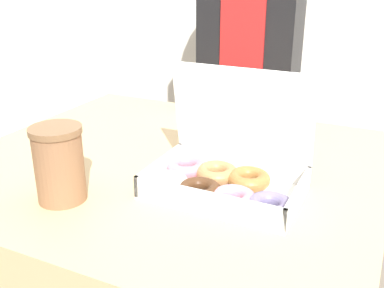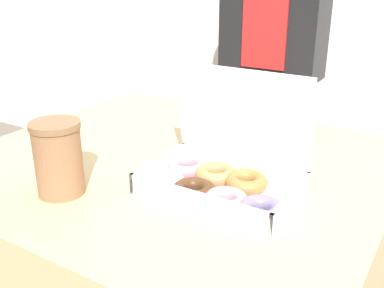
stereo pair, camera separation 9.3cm
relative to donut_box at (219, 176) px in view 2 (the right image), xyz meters
The scene contains 4 objects.
donut_box is the anchor object (origin of this frame).
coffee_cup 0.31m from the donut_box, 148.53° to the right, with size 0.10×0.10×0.15m.
napkin_holder 0.54m from the donut_box, 119.58° to the left, with size 0.10×0.05×0.10m.
person_customer 0.82m from the donut_box, 105.44° to the left, with size 0.34×0.23×1.62m.
Camera 2 is at (0.54, -0.79, 1.19)m, focal length 42.00 mm.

